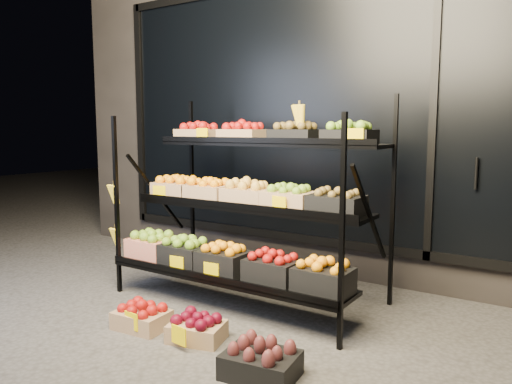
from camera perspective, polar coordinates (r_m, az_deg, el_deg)
The scene contains 8 objects.
ground at distance 3.74m, azimuth -6.68°, elevation -14.72°, with size 24.00×24.00×0.00m, color #514F4C.
building at distance 5.70m, azimuth 10.34°, elevation 10.71°, with size 6.00×2.08×3.50m.
display_rack at distance 4.00m, azimuth -1.47°, elevation -1.51°, with size 2.18×1.02×1.70m.
tag_floor_a at distance 3.61m, azimuth -14.04°, elevation -14.70°, with size 0.13×0.01×0.12m, color #EFCA00.
tag_floor_b at distance 3.33m, azimuth -8.81°, elevation -16.52°, with size 0.13×0.01×0.12m, color #EFCA00.
floor_crate_left at distance 3.70m, azimuth -12.92°, elevation -13.66°, with size 0.38×0.30×0.19m.
floor_crate_midright at distance 3.45m, azimuth -6.78°, elevation -15.17°, with size 0.41×0.34×0.19m.
floor_crate_right at distance 2.98m, azimuth 0.55°, elevation -18.71°, with size 0.45×0.36×0.21m.
Camera 1 is at (2.25, -2.64, 1.41)m, focal length 35.00 mm.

